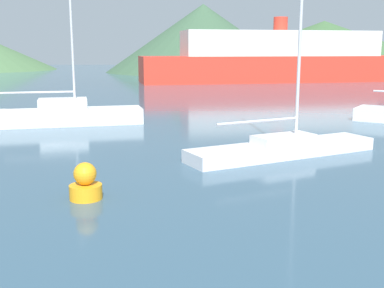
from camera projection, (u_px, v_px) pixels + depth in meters
The scene contains 6 objects.
sailboat_inner at pixel (283, 145), 17.63m from camera, with size 7.46×4.73×9.42m.
sailboat_middle at pixel (64, 115), 24.92m from camera, with size 8.30×3.68×7.01m.
ferry_distant at pixel (279, 59), 57.25m from camera, with size 33.67×12.32×7.52m.
buoy_marker at pixel (85, 184), 12.54m from camera, with size 0.85×0.85×0.98m.
hill_central at pixel (203, 38), 81.29m from camera, with size 32.90×32.90×11.22m.
hill_east at pixel (323, 46), 87.15m from camera, with size 48.43×48.43×8.77m.
Camera 1 is at (-0.93, 0.55, 3.87)m, focal length 45.00 mm.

